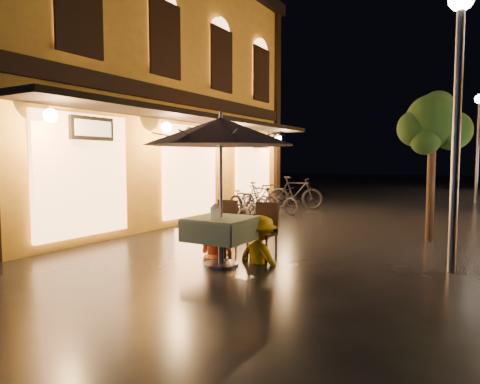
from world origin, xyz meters
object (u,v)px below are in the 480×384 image
Objects in this scene: patio_umbrella at (221,132)px; person_orange at (217,215)px; streetlamp_near at (458,77)px; bicycle_0 at (232,211)px; person_yellow at (261,217)px; table_lantern at (215,210)px; cafe_table at (221,229)px.

person_orange is at bearing 129.14° from patio_umbrella.
person_orange is at bearing -165.87° from streetlamp_near.
patio_umbrella is 4.39m from bicycle_0.
patio_umbrella is 1.63× the size of person_yellow.
table_lantern is 0.84m from person_yellow.
patio_umbrella is at bearing 141.91° from person_orange.
person_yellow is at bearing 50.47° from cafe_table.
streetlamp_near is at bearing -93.33° from bicycle_0.
person_orange reaches higher than bicycle_0.
streetlamp_near is at bearing -153.10° from person_orange.
bicycle_0 is at bearing 118.93° from patio_umbrella.
table_lantern is at bearing 134.50° from person_orange.
patio_umbrella is 1.24m from table_lantern.
patio_umbrella is (-3.24, -1.46, -0.77)m from streetlamp_near.
table_lantern is 4.20m from bicycle_0.
bicycle_0 reaches higher than cafe_table.
patio_umbrella reaches higher than bicycle_0.
cafe_table is 0.71m from person_yellow.
bicycle_0 is at bearing 117.81° from table_lantern.
cafe_table is at bearing 65.30° from person_yellow.
patio_umbrella is 1.68× the size of person_orange.
person_yellow is at bearing -123.07° from bicycle_0.
table_lantern is (0.00, -0.17, 0.33)m from cafe_table.
person_orange is at bearing 14.67° from person_yellow.
patio_umbrella is 1.58m from person_orange.
table_lantern reaches higher than bicycle_0.
bicycle_0 is at bearing -50.39° from person_orange.
table_lantern is (-3.24, -1.63, -2.00)m from streetlamp_near.
cafe_table is at bearing -132.72° from bicycle_0.
patio_umbrella reaches higher than person_orange.
person_yellow is at bearing 57.94° from table_lantern.
table_lantern is at bearing -90.00° from cafe_table.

